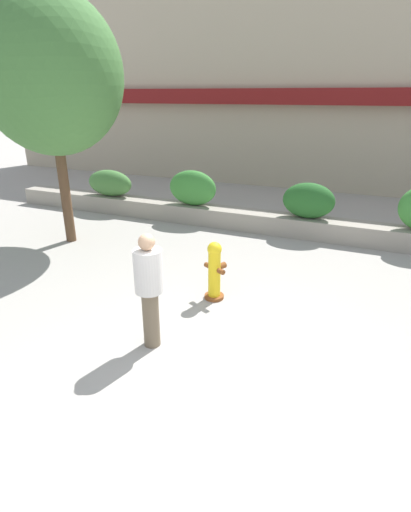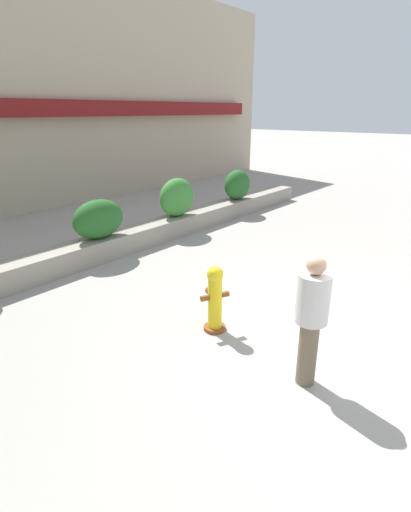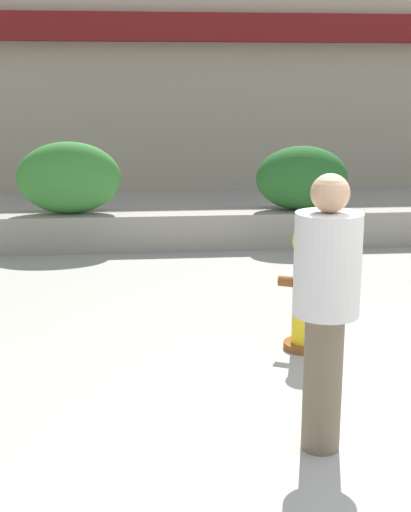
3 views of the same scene
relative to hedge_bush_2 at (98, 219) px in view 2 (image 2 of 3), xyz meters
name	(u,v)px [view 2 (image 2 of 3)]	position (x,y,z in m)	size (l,w,h in m)	color
ground_plane	(346,355)	(-0.27, -6.00, -0.95)	(120.00, 120.00, 0.00)	#9E9991
planter_wall_low	(92,251)	(-0.27, 0.00, -0.70)	(18.00, 0.70, 0.50)	gray
hedge_bush_2	(98,219)	(0.00, 0.00, 0.00)	(1.30, 0.70, 0.90)	#235B23
hedge_bush_3	(177,197)	(2.63, 0.00, 0.08)	(1.17, 0.67, 1.06)	#387F33
hedge_bush_4	(237,185)	(5.54, 0.00, 0.03)	(1.07, 0.70, 0.97)	#235B23
fire_hydrant	(215,298)	(-0.90, -4.09, -0.40)	(0.47, 0.48, 1.08)	brown
pedestrian	(311,314)	(-1.19, -5.80, 0.04)	(0.49, 0.49, 1.73)	brown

